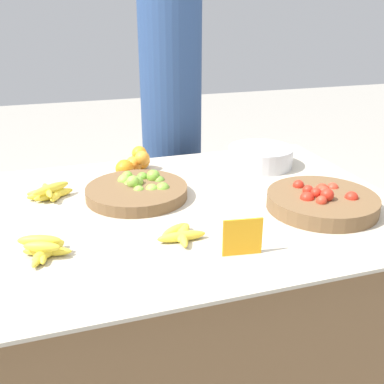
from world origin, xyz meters
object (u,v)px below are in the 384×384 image
(lime_bowl, at_px, (138,190))
(vendor_person, at_px, (172,134))
(metal_bowl, at_px, (260,157))
(tomato_basket, at_px, (322,201))
(price_sign, at_px, (243,237))

(lime_bowl, xyz_separation_m, vendor_person, (0.35, 0.77, 0.00))
(lime_bowl, xyz_separation_m, metal_bowl, (0.62, 0.19, 0.02))
(tomato_basket, distance_m, metal_bowl, 0.51)
(tomato_basket, height_order, price_sign, price_sign)
(tomato_basket, distance_m, vendor_person, 1.12)
(lime_bowl, bearing_deg, tomato_basket, -27.03)
(metal_bowl, relative_size, vendor_person, 0.18)
(lime_bowl, xyz_separation_m, price_sign, (0.21, -0.54, 0.03))
(tomato_basket, bearing_deg, metal_bowl, 90.80)
(metal_bowl, bearing_deg, lime_bowl, -162.84)
(lime_bowl, xyz_separation_m, tomato_basket, (0.63, -0.32, 0.00))
(lime_bowl, distance_m, vendor_person, 0.84)
(price_sign, distance_m, vendor_person, 1.31)
(metal_bowl, distance_m, price_sign, 0.83)
(metal_bowl, bearing_deg, price_sign, -119.35)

